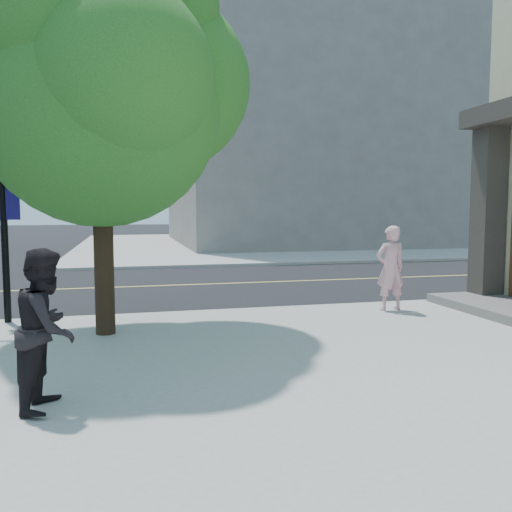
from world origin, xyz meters
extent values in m
plane|color=black|center=(0.00, 0.00, 0.00)|extent=(140.00, 140.00, 0.00)
cube|color=black|center=(0.00, 4.50, 0.01)|extent=(140.00, 9.00, 0.01)
cube|color=#A0A09A|center=(13.50, 21.50, 0.06)|extent=(29.00, 25.00, 0.12)
cube|color=#35302B|center=(9.70, -0.50, 2.22)|extent=(0.55, 0.55, 4.20)
cube|color=slate|center=(14.00, 22.00, 7.12)|extent=(18.00, 16.00, 14.00)
imported|color=#D89CA5|center=(7.06, -0.96, 1.00)|extent=(0.65, 0.44, 1.76)
imported|color=black|center=(0.93, -4.94, 0.96)|extent=(0.77, 0.92, 1.69)
cylinder|color=black|center=(1.40, -1.67, 1.73)|extent=(0.32, 0.32, 3.23)
sphere|color=#2F7125|center=(1.40, -1.67, 3.89)|extent=(3.95, 3.95, 3.95)
sphere|color=#2F7125|center=(2.47, -1.13, 4.42)|extent=(3.05, 3.05, 3.05)
sphere|color=#2F7125|center=(0.50, -0.95, 4.60)|extent=(2.87, 2.87, 2.87)
sphere|color=#2F7125|center=(1.75, -2.66, 4.16)|extent=(2.69, 2.69, 2.69)
sphere|color=#2F7125|center=(0.86, -2.39, 4.96)|extent=(2.51, 2.51, 2.51)
sphere|color=#2F7125|center=(2.20, -1.67, 5.50)|extent=(2.33, 2.33, 2.33)
cylinder|color=black|center=(-0.40, -0.30, 2.31)|extent=(0.12, 0.12, 4.37)
cube|color=white|center=(-0.35, -0.32, 2.83)|extent=(0.57, 0.04, 0.21)
cube|color=navy|center=(-0.35, -0.32, 2.31)|extent=(0.47, 0.04, 0.57)
imported|color=black|center=(-0.40, -0.30, 3.66)|extent=(0.17, 0.21, 1.04)
camera|label=1|loc=(1.76, -10.70, 2.20)|focal=36.69mm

